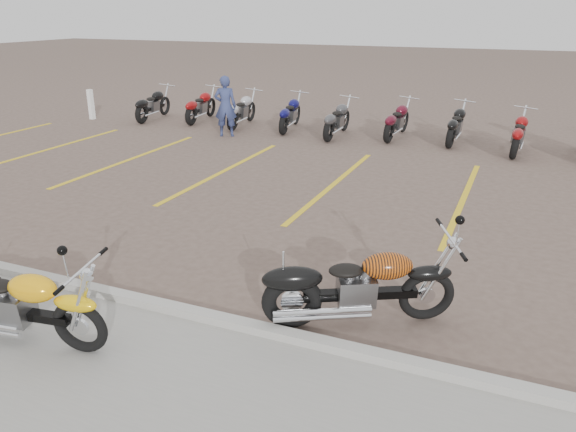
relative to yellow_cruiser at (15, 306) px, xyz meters
name	(u,v)px	position (x,y,z in m)	size (l,w,h in m)	color
ground	(251,254)	(1.32, 3.22, -0.46)	(100.00, 100.00, 0.00)	#705B50
curb	(178,310)	(1.32, 1.22, -0.40)	(60.00, 0.18, 0.12)	#ADAAA3
parking_stripes	(334,184)	(1.32, 7.22, -0.45)	(38.00, 5.50, 0.01)	gold
yellow_cruiser	(15,306)	(0.00, 0.00, 0.00)	(2.22, 0.49, 0.92)	black
flame_cruiser	(354,288)	(3.37, 1.87, 0.02)	(2.11, 1.22, 0.95)	black
person_a	(225,106)	(-3.19, 10.55, 0.43)	(0.64, 0.42, 1.76)	navy
bollard	(91,104)	(-8.73, 11.12, 0.04)	(0.15, 0.15, 1.00)	white
bg_bike_row	(367,118)	(0.65, 12.06, 0.09)	(15.57, 2.02, 1.10)	black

